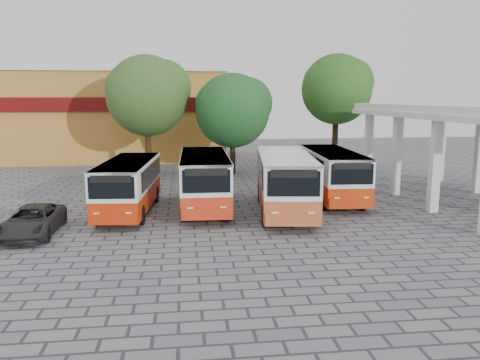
{
  "coord_description": "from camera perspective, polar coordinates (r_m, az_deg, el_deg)",
  "views": [
    {
      "loc": [
        -4.77,
        -20.22,
        5.79
      ],
      "look_at": [
        -1.86,
        3.85,
        1.5
      ],
      "focal_mm": 35.0,
      "sensor_mm": 36.0,
      "label": 1
    }
  ],
  "objects": [
    {
      "name": "terminal_shelter",
      "position": [
        28.65,
        25.54,
        7.31
      ],
      "size": [
        6.8,
        15.8,
        5.4
      ],
      "color": "silver",
      "rests_on": "ground"
    },
    {
      "name": "tree_right",
      "position": [
        38.43,
        11.81,
        11.03
      ],
      "size": [
        5.81,
        5.54,
        9.2
      ],
      "color": "black",
      "rests_on": "ground"
    },
    {
      "name": "ground",
      "position": [
        21.57,
        6.17,
        -5.6
      ],
      "size": [
        90.0,
        90.0,
        0.0
      ],
      "primitive_type": "plane",
      "color": "slate",
      "rests_on": "ground"
    },
    {
      "name": "bus_far_left",
      "position": [
        24.24,
        -13.42,
        -0.36
      ],
      "size": [
        2.83,
        7.51,
        2.65
      ],
      "rotation": [
        0.0,
        0.0,
        -0.08
      ],
      "color": "#B92304",
      "rests_on": "ground"
    },
    {
      "name": "tree_middle",
      "position": [
        35.42,
        -0.8,
        8.76
      ],
      "size": [
        5.85,
        5.57,
        7.61
      ],
      "color": "black",
      "rests_on": "ground"
    },
    {
      "name": "bus_far_right",
      "position": [
        27.13,
        11.15,
        1.0
      ],
      "size": [
        2.84,
        7.9,
        2.8
      ],
      "rotation": [
        0.0,
        0.0,
        -0.06
      ],
      "color": "#B82C05",
      "rests_on": "ground"
    },
    {
      "name": "shophouse_block",
      "position": [
        46.65,
        -14.71,
        7.71
      ],
      "size": [
        20.4,
        10.4,
        8.3
      ],
      "color": "#B0742B",
      "rests_on": "ground"
    },
    {
      "name": "bus_centre_right",
      "position": [
        23.74,
        5.47,
        0.12
      ],
      "size": [
        3.51,
        8.51,
        2.98
      ],
      "rotation": [
        0.0,
        0.0,
        -0.12
      ],
      "color": "#BB4F28",
      "rests_on": "ground"
    },
    {
      "name": "tree_left",
      "position": [
        36.18,
        -11.19,
        10.36
      ],
      "size": [
        6.33,
        6.03,
        8.94
      ],
      "color": "#3E2811",
      "rests_on": "ground"
    },
    {
      "name": "bus_centre_left",
      "position": [
        24.61,
        -4.37,
        0.33
      ],
      "size": [
        2.59,
        7.98,
        2.86
      ],
      "rotation": [
        0.0,
        0.0,
        -0.02
      ],
      "color": "red",
      "rests_on": "ground"
    },
    {
      "name": "parked_car",
      "position": [
        21.86,
        -23.99,
        -4.56
      ],
      "size": [
        2.05,
        4.4,
        1.22
      ],
      "primitive_type": "imported",
      "rotation": [
        0.0,
        0.0,
        0.01
      ],
      "color": "#242424",
      "rests_on": "ground"
    }
  ]
}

